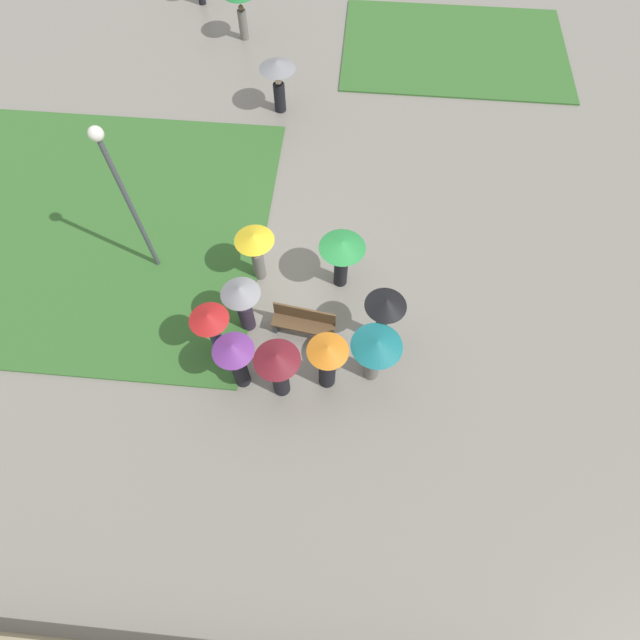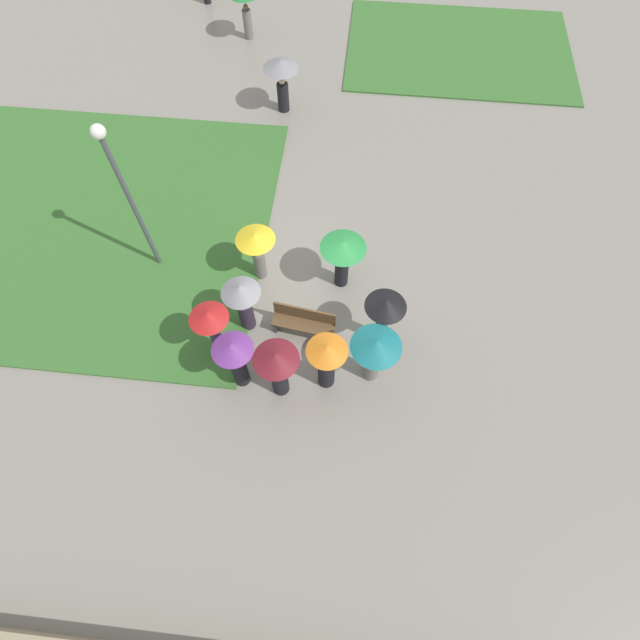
% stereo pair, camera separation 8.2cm
% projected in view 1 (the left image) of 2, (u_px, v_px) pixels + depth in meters
% --- Properties ---
extents(ground_plane, '(90.00, 90.00, 0.00)m').
position_uv_depth(ground_plane, '(319.00, 292.00, 13.47)').
color(ground_plane, gray).
extents(lawn_patch_near, '(10.00, 9.38, 0.06)m').
position_uv_depth(lawn_patch_near, '(95.00, 226.00, 14.56)').
color(lawn_patch_near, '#386B2D').
rests_on(lawn_patch_near, ground_plane).
extents(lawn_patch_far, '(8.34, 5.76, 0.06)m').
position_uv_depth(lawn_patch_far, '(454.00, 48.00, 18.77)').
color(lawn_patch_far, '#386B2D').
rests_on(lawn_patch_far, ground_plane).
extents(park_bench, '(1.63, 0.64, 0.90)m').
position_uv_depth(park_bench, '(304.00, 322.00, 12.50)').
color(park_bench, brown).
rests_on(park_bench, ground_plane).
extents(lamp_post, '(0.32, 0.32, 4.64)m').
position_uv_depth(lamp_post, '(122.00, 188.00, 11.34)').
color(lamp_post, '#474C51').
rests_on(lamp_post, ground_plane).
extents(crowd_person_yellow, '(1.01, 1.01, 1.73)m').
position_uv_depth(crowd_person_yellow, '(256.00, 247.00, 12.66)').
color(crowd_person_yellow, slate).
rests_on(crowd_person_yellow, ground_plane).
extents(crowd_person_green, '(1.17, 1.17, 1.74)m').
position_uv_depth(crowd_person_green, '(342.00, 253.00, 12.51)').
color(crowd_person_green, black).
rests_on(crowd_person_green, ground_plane).
extents(crowd_person_purple, '(0.93, 0.93, 1.92)m').
position_uv_depth(crowd_person_purple, '(236.00, 359.00, 11.11)').
color(crowd_person_purple, black).
rests_on(crowd_person_purple, ground_plane).
extents(crowd_person_teal, '(1.16, 1.16, 1.77)m').
position_uv_depth(crowd_person_teal, '(376.00, 350.00, 11.18)').
color(crowd_person_teal, slate).
rests_on(crowd_person_teal, ground_plane).
extents(crowd_person_red, '(0.91, 0.91, 1.93)m').
position_uv_depth(crowd_person_red, '(212.00, 326.00, 11.36)').
color(crowd_person_red, '#282D47').
rests_on(crowd_person_red, ground_plane).
extents(crowd_person_maroon, '(1.03, 1.03, 1.91)m').
position_uv_depth(crowd_person_maroon, '(278.00, 367.00, 11.00)').
color(crowd_person_maroon, black).
rests_on(crowd_person_maroon, ground_plane).
extents(crowd_person_black, '(0.98, 0.98, 1.83)m').
position_uv_depth(crowd_person_black, '(385.00, 309.00, 11.59)').
color(crowd_person_black, '#1E3328').
rests_on(crowd_person_black, ground_plane).
extents(crowd_person_grey, '(0.95, 0.95, 1.77)m').
position_uv_depth(crowd_person_grey, '(242.00, 301.00, 11.94)').
color(crowd_person_grey, '#2D2333').
rests_on(crowd_person_grey, ground_plane).
extents(crowd_person_orange, '(0.93, 0.93, 1.87)m').
position_uv_depth(crowd_person_orange, '(327.00, 360.00, 11.20)').
color(crowd_person_orange, black).
rests_on(crowd_person_orange, ground_plane).
extents(lone_walker_far_path, '(1.16, 1.16, 1.82)m').
position_uv_depth(lone_walker_far_path, '(240.00, 0.00, 17.91)').
color(lone_walker_far_path, slate).
rests_on(lone_walker_far_path, ground_plane).
extents(lone_walker_near_lawn, '(1.17, 1.17, 1.79)m').
position_uv_depth(lone_walker_near_lawn, '(278.00, 74.00, 15.96)').
color(lone_walker_near_lawn, black).
rests_on(lone_walker_near_lawn, ground_plane).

